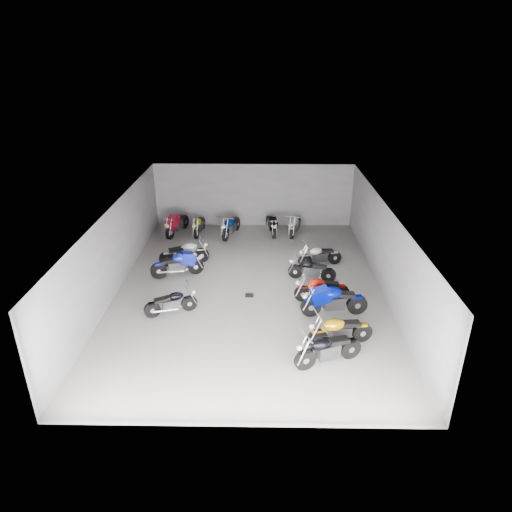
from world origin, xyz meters
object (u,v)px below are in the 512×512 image
(motorcycle_right_b, at_px, (339,331))
(motorcycle_back_c, at_px, (231,226))
(motorcycle_back_d, at_px, (271,224))
(motorcycle_right_d, at_px, (321,289))
(motorcycle_right_a, at_px, (328,349))
(motorcycle_back_e, at_px, (295,224))
(motorcycle_back_a, at_px, (177,224))
(motorcycle_left_e, at_px, (178,264))
(drain_grate, at_px, (249,295))
(motorcycle_left_f, at_px, (185,253))
(motorcycle_back_b, at_px, (199,225))
(motorcycle_left_c, at_px, (171,302))
(motorcycle_right_e, at_px, (311,269))
(motorcycle_right_f, at_px, (319,255))
(motorcycle_right_c, at_px, (333,301))

(motorcycle_right_b, xyz_separation_m, motorcycle_back_c, (-3.94, 9.02, 0.01))
(motorcycle_back_d, bearing_deg, motorcycle_right_d, 94.22)
(motorcycle_right_a, bearing_deg, motorcycle_back_c, -2.85)
(motorcycle_back_e, bearing_deg, motorcycle_back_a, 15.86)
(motorcycle_left_e, relative_size, motorcycle_right_a, 1.03)
(motorcycle_back_d, height_order, motorcycle_back_e, motorcycle_back_e)
(motorcycle_right_a, xyz_separation_m, motorcycle_right_b, (0.48, 0.95, -0.00))
(drain_grate, height_order, motorcycle_back_d, motorcycle_back_d)
(motorcycle_right_b, bearing_deg, motorcycle_left_f, 30.39)
(motorcycle_left_e, distance_m, motorcycle_right_b, 7.40)
(motorcycle_back_c, relative_size, motorcycle_back_e, 1.03)
(motorcycle_back_b, bearing_deg, drain_grate, 119.29)
(motorcycle_left_f, height_order, motorcycle_right_b, motorcycle_right_b)
(drain_grate, distance_m, motorcycle_left_c, 2.99)
(motorcycle_right_e, xyz_separation_m, motorcycle_right_f, (0.47, 1.33, 0.00))
(motorcycle_right_a, distance_m, motorcycle_back_c, 10.55)
(motorcycle_right_b, height_order, motorcycle_back_e, motorcycle_right_b)
(motorcycle_left_c, xyz_separation_m, motorcycle_back_e, (4.71, 7.59, 0.06))
(motorcycle_right_f, distance_m, motorcycle_back_e, 3.72)
(motorcycle_right_b, height_order, motorcycle_right_c, motorcycle_right_c)
(motorcycle_back_a, bearing_deg, motorcycle_right_d, 151.28)
(motorcycle_right_e, height_order, motorcycle_back_d, motorcycle_back_d)
(drain_grate, distance_m, motorcycle_back_b, 6.75)
(motorcycle_right_f, distance_m, motorcycle_back_d, 4.15)
(motorcycle_back_c, bearing_deg, motorcycle_left_c, 94.83)
(motorcycle_back_b, bearing_deg, motorcycle_left_f, 93.45)
(motorcycle_left_e, bearing_deg, motorcycle_right_e, 71.05)
(motorcycle_right_b, distance_m, motorcycle_right_c, 1.74)
(motorcycle_left_c, relative_size, motorcycle_right_f, 0.94)
(motorcycle_right_d, height_order, motorcycle_back_a, motorcycle_back_a)
(motorcycle_left_c, height_order, motorcycle_right_e, motorcycle_right_e)
(drain_grate, xyz_separation_m, motorcycle_back_c, (-1.08, 5.96, 0.52))
(motorcycle_back_c, bearing_deg, motorcycle_right_e, 143.82)
(motorcycle_right_c, xyz_separation_m, motorcycle_right_e, (-0.50, 2.62, -0.10))
(motorcycle_right_b, bearing_deg, motorcycle_left_e, 37.12)
(motorcycle_right_c, distance_m, motorcycle_back_b, 9.35)
(motorcycle_right_a, relative_size, motorcycle_back_c, 0.96)
(motorcycle_right_b, relative_size, motorcycle_right_d, 1.03)
(drain_grate, distance_m, motorcycle_right_f, 3.93)
(motorcycle_right_b, relative_size, motorcycle_back_e, 1.02)
(motorcycle_left_e, relative_size, motorcycle_right_b, 1.00)
(motorcycle_left_c, height_order, motorcycle_back_c, motorcycle_back_c)
(motorcycle_back_a, bearing_deg, motorcycle_left_f, 122.10)
(motorcycle_left_c, xyz_separation_m, motorcycle_left_f, (-0.17, 4.02, 0.06))
(motorcycle_left_f, relative_size, motorcycle_back_a, 0.95)
(motorcycle_right_c, relative_size, motorcycle_back_b, 1.21)
(motorcycle_left_e, distance_m, motorcycle_right_f, 5.90)
(motorcycle_right_d, bearing_deg, motorcycle_left_c, 96.33)
(motorcycle_right_e, height_order, motorcycle_right_f, motorcycle_right_f)
(motorcycle_right_b, relative_size, motorcycle_right_c, 0.90)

